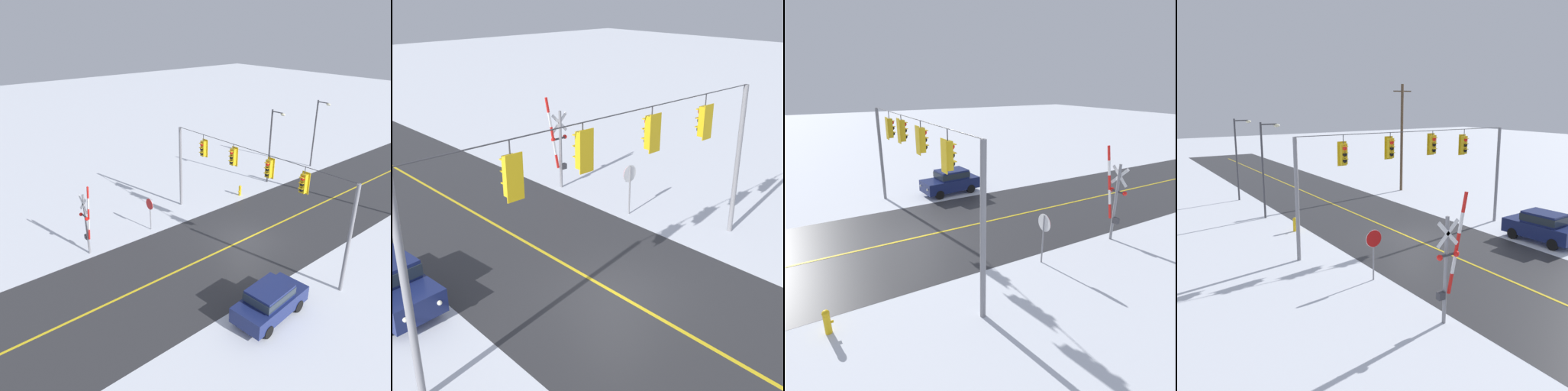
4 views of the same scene
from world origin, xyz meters
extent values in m
plane|color=silver|center=(0.00, 0.00, 0.00)|extent=(160.00, 160.00, 0.00)
cube|color=#303033|center=(0.00, 6.00, 0.00)|extent=(9.00, 80.00, 0.01)
cube|color=gold|center=(0.00, 6.00, 0.01)|extent=(0.14, 72.00, 0.01)
cylinder|color=gray|center=(-7.00, 0.00, 3.10)|extent=(0.20, 0.20, 6.20)
cylinder|color=gray|center=(7.00, 0.00, 3.10)|extent=(0.20, 0.20, 6.20)
cylinder|color=#38383D|center=(0.00, 0.00, 6.20)|extent=(14.00, 0.04, 0.04)
cylinder|color=#38383D|center=(-4.38, 0.00, 5.98)|extent=(0.04, 0.04, 0.44)
cube|color=gold|center=(-4.38, 0.00, 5.22)|extent=(0.34, 0.28, 1.08)
cube|color=gold|center=(-4.38, 0.16, 5.22)|extent=(0.52, 0.03, 1.26)
sphere|color=red|center=(-4.38, -0.15, 5.54)|extent=(0.24, 0.24, 0.24)
cube|color=gold|center=(-4.38, -0.22, 5.62)|extent=(0.26, 0.16, 0.03)
sphere|color=black|center=(-4.38, -0.15, 5.22)|extent=(0.24, 0.24, 0.24)
cube|color=gold|center=(-4.38, -0.22, 5.30)|extent=(0.26, 0.16, 0.03)
sphere|color=black|center=(-4.38, -0.15, 4.90)|extent=(0.24, 0.24, 0.24)
cube|color=gold|center=(-4.38, -0.22, 4.98)|extent=(0.26, 0.16, 0.03)
cylinder|color=#38383D|center=(-1.49, 0.00, 6.05)|extent=(0.04, 0.04, 0.30)
cube|color=gold|center=(-1.49, 0.00, 5.36)|extent=(0.34, 0.28, 1.08)
cube|color=gold|center=(-1.49, 0.16, 5.36)|extent=(0.52, 0.03, 1.26)
sphere|color=red|center=(-1.49, -0.15, 5.68)|extent=(0.24, 0.24, 0.24)
cube|color=gold|center=(-1.49, -0.22, 5.77)|extent=(0.26, 0.16, 0.03)
sphere|color=black|center=(-1.49, -0.15, 5.36)|extent=(0.24, 0.24, 0.24)
cube|color=gold|center=(-1.49, -0.22, 5.45)|extent=(0.26, 0.16, 0.03)
sphere|color=black|center=(-1.49, -0.15, 5.04)|extent=(0.24, 0.24, 0.24)
cube|color=gold|center=(-1.49, -0.22, 5.13)|extent=(0.26, 0.16, 0.03)
cylinder|color=#38383D|center=(1.47, 0.00, 6.07)|extent=(0.04, 0.04, 0.25)
cube|color=gold|center=(1.47, 0.00, 5.41)|extent=(0.34, 0.28, 1.08)
cube|color=gold|center=(1.47, 0.16, 5.41)|extent=(0.52, 0.03, 1.26)
sphere|color=red|center=(1.47, -0.15, 5.73)|extent=(0.24, 0.24, 0.24)
cube|color=gold|center=(1.47, -0.22, 5.81)|extent=(0.26, 0.16, 0.03)
sphere|color=black|center=(1.47, -0.15, 5.41)|extent=(0.24, 0.24, 0.24)
cube|color=gold|center=(1.47, -0.22, 5.49)|extent=(0.26, 0.16, 0.03)
sphere|color=black|center=(1.47, -0.15, 5.09)|extent=(0.24, 0.24, 0.24)
cube|color=gold|center=(1.47, -0.22, 5.17)|extent=(0.26, 0.16, 0.03)
cylinder|color=#38383D|center=(3.93, 0.00, 5.99)|extent=(0.04, 0.04, 0.41)
cube|color=gold|center=(3.93, 0.00, 5.25)|extent=(0.34, 0.28, 1.08)
cube|color=gold|center=(3.93, 0.16, 5.25)|extent=(0.52, 0.03, 1.26)
sphere|color=red|center=(3.93, -0.15, 5.57)|extent=(0.24, 0.24, 0.24)
cube|color=gold|center=(3.93, -0.22, 5.65)|extent=(0.26, 0.16, 0.03)
sphere|color=black|center=(3.93, -0.15, 5.25)|extent=(0.24, 0.24, 0.24)
cube|color=gold|center=(3.93, -0.22, 5.33)|extent=(0.26, 0.16, 0.03)
sphere|color=black|center=(3.93, -0.15, 4.93)|extent=(0.24, 0.24, 0.24)
cube|color=gold|center=(3.93, -0.22, 5.01)|extent=(0.26, 0.16, 0.03)
cylinder|color=gray|center=(-5.14, -4.11, 1.15)|extent=(0.07, 0.07, 2.30)
cylinder|color=#B71414|center=(-5.14, -4.15, 1.95)|extent=(0.76, 0.03, 0.76)
cylinder|color=white|center=(-5.14, -4.13, 1.95)|extent=(0.80, 0.02, 0.80)
cylinder|color=gray|center=(-5.03, -8.76, 2.00)|extent=(0.14, 0.14, 4.00)
cube|color=white|center=(-5.03, -8.81, 3.40)|extent=(0.98, 0.04, 0.98)
cube|color=white|center=(-5.03, -8.81, 3.40)|extent=(0.98, 0.04, 0.98)
cube|color=#38383D|center=(-5.03, -8.80, 2.60)|extent=(0.80, 0.06, 0.08)
sphere|color=red|center=(-5.41, -8.86, 2.60)|extent=(0.22, 0.22, 0.22)
sphere|color=red|center=(-4.65, -8.86, 2.60)|extent=(0.22, 0.22, 0.22)
cube|color=red|center=(-4.79, -8.76, 1.47)|extent=(0.23, 0.08, 0.75)
cube|color=white|center=(-4.66, -8.76, 2.20)|extent=(0.23, 0.08, 0.75)
cube|color=red|center=(-4.52, -8.76, 2.94)|extent=(0.23, 0.08, 0.75)
cube|color=white|center=(-4.39, -8.76, 3.67)|extent=(0.23, 0.08, 0.75)
cube|color=red|center=(-4.26, -8.76, 4.41)|extent=(0.23, 0.08, 0.75)
cube|color=#38383D|center=(-5.21, -8.76, 1.10)|extent=(0.28, 0.20, 0.28)
cube|color=navy|center=(5.88, -4.50, 0.72)|extent=(2.10, 4.23, 0.80)
cube|color=navy|center=(5.89, -4.64, 1.42)|extent=(1.67, 2.25, 0.64)
cube|color=#232D38|center=(5.89, -4.64, 1.42)|extent=(1.71, 2.33, 0.40)
sphere|color=#EFEACC|center=(5.13, -2.48, 0.77)|extent=(0.16, 0.16, 0.16)
sphere|color=#EFEACC|center=(6.27, -2.38, 0.77)|extent=(0.16, 0.16, 0.16)
cylinder|color=black|center=(4.97, -3.30, 0.32)|extent=(0.27, 0.66, 0.64)
cylinder|color=black|center=(6.57, -3.16, 0.32)|extent=(0.27, 0.66, 0.64)
cylinder|color=black|center=(5.18, -5.83, 0.32)|extent=(0.27, 0.66, 0.64)
cylinder|color=#38383D|center=(-5.80, 8.83, 3.25)|extent=(0.14, 0.14, 6.50)
cylinder|color=#38383D|center=(-5.25, 8.83, 6.35)|extent=(1.10, 0.09, 0.09)
ellipsoid|color=beige|center=(-4.70, 8.83, 6.25)|extent=(0.44, 0.28, 0.22)
cylinder|color=#38383D|center=(-5.80, 15.33, 3.25)|extent=(0.14, 0.14, 6.50)
cylinder|color=#38383D|center=(-5.25, 15.33, 6.35)|extent=(1.10, 0.09, 0.09)
ellipsoid|color=beige|center=(-4.70, 15.33, 6.25)|extent=(0.44, 0.28, 0.22)
cylinder|color=gold|center=(-5.27, 4.81, 0.35)|extent=(0.22, 0.22, 0.70)
sphere|color=gold|center=(-5.27, 4.81, 0.76)|extent=(0.24, 0.24, 0.24)
cylinder|color=gold|center=(-5.27, 4.67, 0.39)|extent=(0.09, 0.10, 0.09)
cylinder|color=brown|center=(7.64, 11.65, 4.63)|extent=(0.24, 0.24, 9.26)
cube|color=#4C3A28|center=(7.64, 11.65, 8.66)|extent=(1.80, 0.10, 0.10)
camera|label=1|loc=(15.36, -17.13, 13.40)|focal=36.28mm
camera|label=2|loc=(10.76, 10.16, 9.73)|focal=46.94mm
camera|label=3|loc=(-15.23, 4.66, 7.76)|focal=30.07mm
camera|label=4|loc=(-14.96, -19.81, 7.92)|focal=40.39mm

